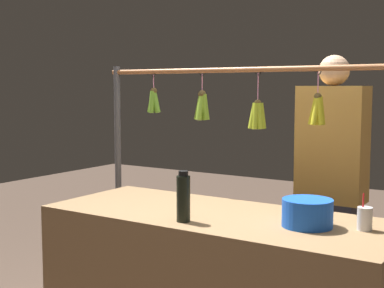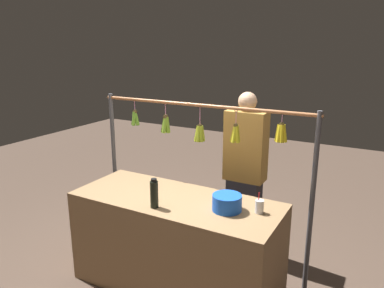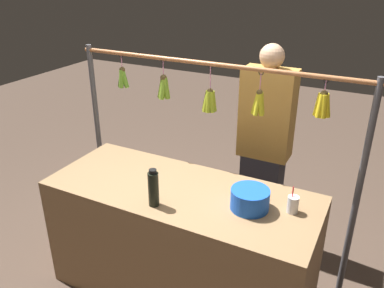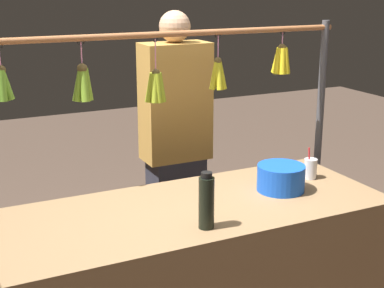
{
  "view_description": "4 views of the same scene",
  "coord_description": "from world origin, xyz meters",
  "views": [
    {
      "loc": [
        -1.44,
        2.46,
        1.55
      ],
      "look_at": [
        0.17,
        0.0,
        1.25
      ],
      "focal_mm": 51.32,
      "sensor_mm": 36.0,
      "label": 1
    },
    {
      "loc": [
        -1.62,
        2.62,
        2.22
      ],
      "look_at": [
        -0.17,
        0.0,
        1.41
      ],
      "focal_mm": 35.03,
      "sensor_mm": 36.0,
      "label": 2
    },
    {
      "loc": [
        -1.13,
        2.03,
        2.29
      ],
      "look_at": [
        -0.09,
        0.0,
        1.25
      ],
      "focal_mm": 36.95,
      "sensor_mm": 36.0,
      "label": 3
    },
    {
      "loc": [
        1.12,
        2.27,
        1.93
      ],
      "look_at": [
        0.01,
        0.0,
        1.2
      ],
      "focal_mm": 53.46,
      "sensor_mm": 36.0,
      "label": 4
    }
  ],
  "objects": [
    {
      "name": "vendor_person",
      "position": [
        -0.31,
        -0.89,
        0.87
      ],
      "size": [
        0.42,
        0.23,
        1.75
      ],
      "color": "#2D2D38",
      "rests_on": "ground"
    },
    {
      "name": "display_rack",
      "position": [
        -0.02,
        -0.45,
        1.2
      ],
      "size": [
        2.23,
        0.11,
        1.7
      ],
      "color": "#4C4C51",
      "rests_on": "ground"
    },
    {
      "name": "ground_plane",
      "position": [
        0.0,
        0.0,
        0.0
      ],
      "size": [
        12.0,
        12.0,
        0.0
      ],
      "primitive_type": "plane",
      "color": "#4E3C31"
    },
    {
      "name": "water_bottle",
      "position": [
        0.06,
        0.24,
        1.01
      ],
      "size": [
        0.07,
        0.07,
        0.26
      ],
      "color": "black",
      "rests_on": "market_counter"
    },
    {
      "name": "market_counter",
      "position": [
        0.0,
        0.0,
        0.44
      ],
      "size": [
        1.88,
        0.76,
        0.89
      ],
      "primitive_type": "cube",
      "color": "olive",
      "rests_on": "ground"
    },
    {
      "name": "drink_cup",
      "position": [
        -0.74,
        -0.08,
        0.94
      ],
      "size": [
        0.07,
        0.07,
        0.17
      ],
      "color": "silver",
      "rests_on": "market_counter"
    },
    {
      "name": "blue_bucket",
      "position": [
        -0.49,
        -0.0,
        0.95
      ],
      "size": [
        0.24,
        0.24,
        0.13
      ],
      "primitive_type": "cylinder",
      "color": "blue",
      "rests_on": "market_counter"
    }
  ]
}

